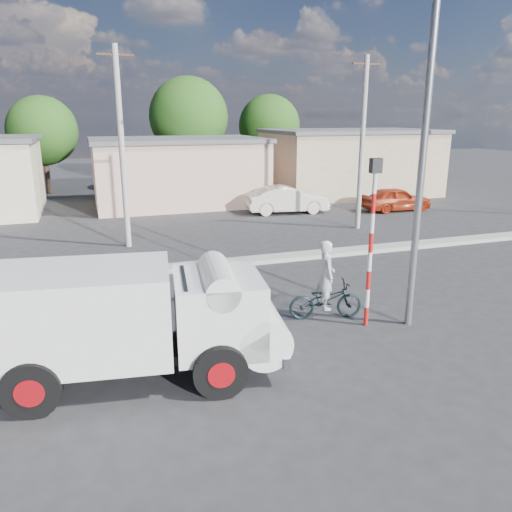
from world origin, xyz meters
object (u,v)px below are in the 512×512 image
object	(u,v)px
bicycle	(325,300)
truck	(139,318)
car_cream	(287,200)
cyclist	(326,285)
streetlight	(419,132)
traffic_pole	(372,229)
car_red	(396,199)

from	to	relation	value
bicycle	truck	bearing A→B (deg)	119.58
truck	car_cream	world-z (taller)	truck
car_cream	cyclist	bearing A→B (deg)	168.49
cyclist	streetlight	world-z (taller)	streetlight
bicycle	car_cream	world-z (taller)	car_cream
truck	traffic_pole	world-z (taller)	traffic_pole
bicycle	car_cream	size ratio (longest dim) A/B	0.43
car_cream	streetlight	distance (m)	16.46
bicycle	cyclist	xyz separation A→B (m)	(0.00, 0.00, 0.42)
streetlight	car_cream	bearing A→B (deg)	78.86
bicycle	traffic_pole	bearing A→B (deg)	-122.38
traffic_pole	streetlight	distance (m)	2.56
car_red	streetlight	xyz separation A→B (m)	(-9.34, -14.20, 4.27)
car_cream	streetlight	xyz separation A→B (m)	(-3.07, -15.61, 4.20)
bicycle	traffic_pole	size ratio (longest dim) A/B	0.46
truck	car_cream	xyz separation A→B (m)	(9.92, 16.20, -0.60)
cyclist	car_red	size ratio (longest dim) A/B	0.47
truck	streetlight	bearing A→B (deg)	12.89
cyclist	streetlight	size ratio (longest dim) A/B	0.21
car_red	bicycle	bearing A→B (deg)	141.35
bicycle	car_red	world-z (taller)	car_red
streetlight	bicycle	bearing A→B (deg)	148.33
bicycle	cyclist	distance (m)	0.42
truck	bicycle	distance (m)	5.43
car_cream	truck	bearing A→B (deg)	155.38
car_red	streetlight	bearing A→B (deg)	148.23
cyclist	traffic_pole	distance (m)	2.00
cyclist	streetlight	bearing A→B (deg)	-110.22
car_cream	bicycle	bearing A→B (deg)	168.49
cyclist	car_cream	size ratio (longest dim) A/B	0.41
traffic_pole	streetlight	world-z (taller)	streetlight
cyclist	traffic_pole	size ratio (longest dim) A/B	0.43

